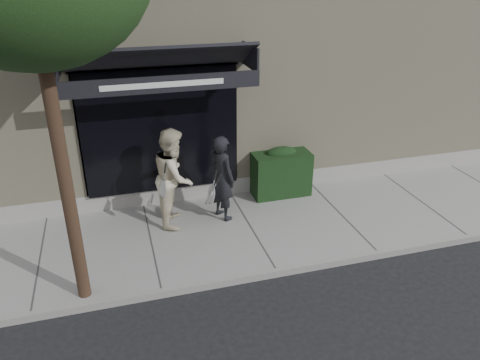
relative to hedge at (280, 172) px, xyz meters
name	(u,v)px	position (x,y,z in m)	size (l,w,h in m)	color
ground	(250,231)	(-1.10, -1.25, -0.66)	(80.00, 80.00, 0.00)	black
sidewalk	(250,229)	(-1.10, -1.25, -0.60)	(20.00, 3.00, 0.12)	gray
curb	(277,273)	(-1.10, -2.80, -0.59)	(20.00, 0.10, 0.14)	gray
building_facade	(197,53)	(-1.11, 3.71, 2.08)	(14.30, 8.04, 5.64)	#C1B693
hedge	(280,172)	(0.00, 0.00, 0.00)	(1.30, 0.70, 1.14)	black
pedestrian_front	(222,178)	(-1.54, -0.71, 0.36)	(0.81, 0.97, 1.80)	black
pedestrian_back	(174,177)	(-2.50, -0.62, 0.46)	(0.97, 1.13, 2.00)	beige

